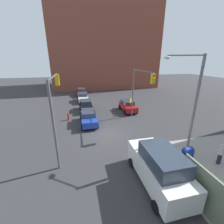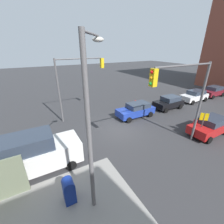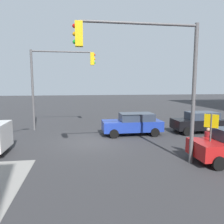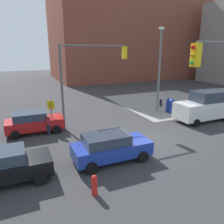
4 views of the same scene
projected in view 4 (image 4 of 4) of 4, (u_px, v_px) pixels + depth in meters
The scene contains 15 objects.
ground_plane at pixel (143, 141), 15.13m from camera, with size 120.00×120.00×0.00m, color #333335.
sidewalk_corner at pixel (168, 102), 26.53m from camera, with size 12.00×12.00×0.01m, color gray.
building_warehouse_north at pixel (127, 34), 48.72m from camera, with size 32.00×18.00×19.01m.
smokestack at pixel (176, 39), 49.53m from camera, with size 1.80×1.80×16.72m, color brown.
traffic_signal_nw_corner at pixel (89, 69), 16.92m from camera, with size 5.60×0.36×6.50m.
street_lamp_corner at pixel (160, 65), 20.61m from camera, with size 1.79×2.22×8.00m.
warning_sign_two_way at pixel (51, 110), 16.67m from camera, with size 0.48×0.48×2.40m.
mailbox_blue at pixel (170, 105), 21.72m from camera, with size 0.56×0.64×1.43m.
fire_hydrant at pixel (94, 185), 9.37m from camera, with size 0.26×0.26×0.94m.
coupe_black at pixel (7, 166), 10.21m from camera, with size 3.90×2.02×1.62m.
sedan_blue at pixel (110, 147), 12.20m from camera, with size 4.39×2.02×1.62m.
coupe_red at pixel (34, 122), 16.40m from camera, with size 4.14×2.02×1.62m.
van_white_delivery at pixel (206, 106), 19.24m from camera, with size 5.40×2.32×2.62m.
pedestrian_crossing at pixel (161, 99), 24.02m from camera, with size 0.36×0.36×1.74m.
pedestrian_waiting at pixel (48, 124), 16.03m from camera, with size 0.36×0.36×1.54m.
Camera 4 is at (-7.57, -11.98, 6.06)m, focal length 35.00 mm.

